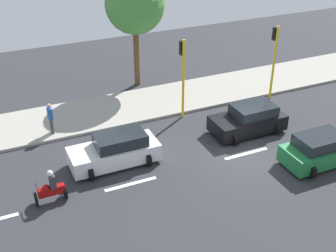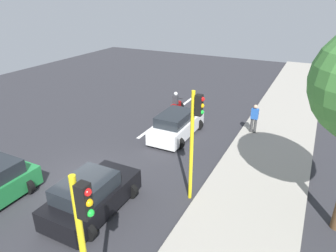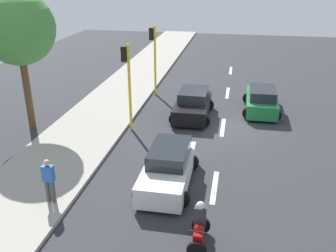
{
  "view_description": "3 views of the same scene",
  "coord_description": "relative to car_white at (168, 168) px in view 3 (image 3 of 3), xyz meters",
  "views": [
    {
      "loc": [
        -14.92,
        10.93,
        11.74
      ],
      "look_at": [
        2.12,
        3.25,
        1.22
      ],
      "focal_mm": 47.04,
      "sensor_mm": 36.0,
      "label": 1
    },
    {
      "loc": [
        8.49,
        -8.25,
        7.61
      ],
      "look_at": [
        2.54,
        3.59,
        1.76
      ],
      "focal_mm": 32.49,
      "sensor_mm": 36.0,
      "label": 2
    },
    {
      "loc": [
        -0.55,
        18.72,
        8.0
      ],
      "look_at": [
        2.52,
        2.48,
        0.92
      ],
      "focal_mm": 40.28,
      "sensor_mm": 36.0,
      "label": 3
    }
  ],
  "objects": [
    {
      "name": "ground_plane",
      "position": [
        -1.83,
        -6.06,
        -0.76
      ],
      "size": [
        40.0,
        60.0,
        0.1
      ],
      "primitive_type": "cube",
      "color": "#2D2D33"
    },
    {
      "name": "sidewalk",
      "position": [
        5.17,
        -6.06,
        -0.63
      ],
      "size": [
        4.0,
        60.0,
        0.15
      ],
      "primitive_type": "cube",
      "color": "#9E998E",
      "rests_on": "ground"
    },
    {
      "name": "lane_stripe_far_north",
      "position": [
        -1.83,
        -18.06,
        -0.7
      ],
      "size": [
        0.2,
        2.4,
        0.01
      ],
      "primitive_type": "cube",
      "color": "white",
      "rests_on": "ground"
    },
    {
      "name": "lane_stripe_north",
      "position": [
        -1.83,
        -12.06,
        -0.7
      ],
      "size": [
        0.2,
        2.4,
        0.01
      ],
      "primitive_type": "cube",
      "color": "white",
      "rests_on": "ground"
    },
    {
      "name": "lane_stripe_mid",
      "position": [
        -1.83,
        -6.06,
        -0.7
      ],
      "size": [
        0.2,
        2.4,
        0.01
      ],
      "primitive_type": "cube",
      "color": "white",
      "rests_on": "ground"
    },
    {
      "name": "lane_stripe_south",
      "position": [
        -1.83,
        -0.06,
        -0.7
      ],
      "size": [
        0.2,
        2.4,
        0.01
      ],
      "primitive_type": "cube",
      "color": "white",
      "rests_on": "ground"
    },
    {
      "name": "car_white",
      "position": [
        0.0,
        0.0,
        0.0
      ],
      "size": [
        2.13,
        4.16,
        1.52
      ],
      "color": "white",
      "rests_on": "ground"
    },
    {
      "name": "car_black",
      "position": [
        -0.03,
        -7.32,
        -0.0
      ],
      "size": [
        2.24,
        3.89,
        1.52
      ],
      "color": "black",
      "rests_on": "ground"
    },
    {
      "name": "car_green",
      "position": [
        -3.89,
        -8.86,
        -0.0
      ],
      "size": [
        2.14,
        4.01,
        1.52
      ],
      "color": "#1E7238",
      "rests_on": "ground"
    },
    {
      "name": "motorcycle",
      "position": [
        -1.59,
        3.33,
        -0.07
      ],
      "size": [
        0.6,
        1.3,
        1.53
      ],
      "color": "black",
      "rests_on": "ground"
    },
    {
      "name": "pedestrian_near_signal",
      "position": [
        3.86,
        2.21,
        0.35
      ],
      "size": [
        0.4,
        0.24,
        1.69
      ],
      "color": "#3F3F3F",
      "rests_on": "sidewalk"
    },
    {
      "name": "traffic_light_corner",
      "position": [
        3.01,
        -10.84,
        2.22
      ],
      "size": [
        0.49,
        0.24,
        4.5
      ],
      "color": "yellow",
      "rests_on": "ground"
    },
    {
      "name": "traffic_light_midblock",
      "position": [
        3.01,
        -4.9,
        2.22
      ],
      "size": [
        0.49,
        0.24,
        4.5
      ],
      "color": "yellow",
      "rests_on": "ground"
    },
    {
      "name": "street_tree_south",
      "position": [
        8.18,
        -4.19,
        4.47
      ],
      "size": [
        3.61,
        3.61,
        7.02
      ],
      "color": "brown",
      "rests_on": "ground"
    }
  ]
}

